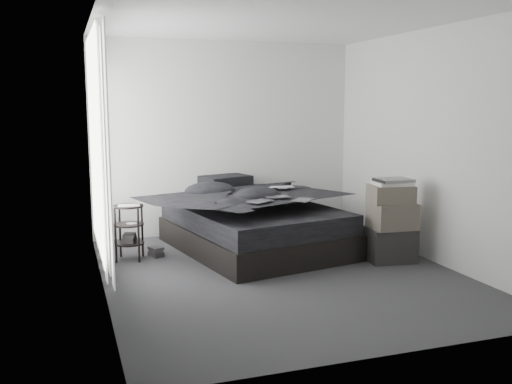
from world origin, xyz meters
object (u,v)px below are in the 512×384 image
object	(u,v)px
bed	(255,238)
laptop	(281,182)
side_stand	(129,233)
box_lower	(390,244)

from	to	relation	value
bed	laptop	world-z (taller)	laptop
bed	side_stand	xyz separation A→B (m)	(-1.50, 0.04, 0.16)
bed	side_stand	distance (m)	1.51
side_stand	box_lower	size ratio (longest dim) A/B	1.21
laptop	box_lower	size ratio (longest dim) A/B	0.69
bed	side_stand	world-z (taller)	side_stand
bed	side_stand	bearing A→B (deg)	167.62
laptop	box_lower	bearing A→B (deg)	-43.44
bed	laptop	size ratio (longest dim) A/B	6.24
side_stand	laptop	bearing A→B (deg)	2.78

